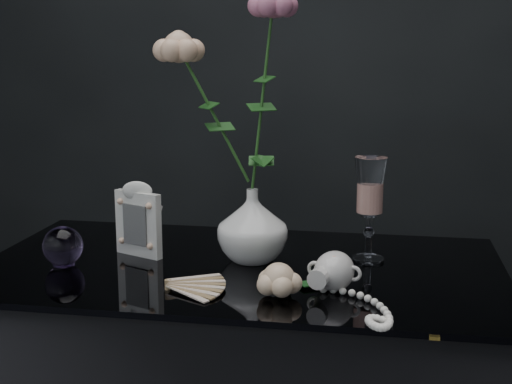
% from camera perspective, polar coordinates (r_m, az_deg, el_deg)
% --- Properties ---
extents(vase, '(0.16, 0.16, 0.15)m').
position_cam_1_polar(vase, '(1.45, -0.29, -2.69)').
color(vase, white).
rests_on(vase, table).
extents(wine_glass, '(0.08, 0.08, 0.22)m').
position_cam_1_polar(wine_glass, '(1.47, 9.07, -1.40)').
color(wine_glass, white).
rests_on(wine_glass, table).
extents(picture_frame, '(0.15, 0.13, 0.16)m').
position_cam_1_polar(picture_frame, '(1.51, -9.41, -2.12)').
color(picture_frame, silver).
rests_on(picture_frame, table).
extents(paperweight, '(0.09, 0.09, 0.08)m').
position_cam_1_polar(paperweight, '(1.49, -15.19, -4.19)').
color(paperweight, '#8D6DB1').
rests_on(paperweight, table).
extents(paper_fan, '(0.23, 0.19, 0.02)m').
position_cam_1_polar(paper_fan, '(1.31, -7.05, -7.29)').
color(paper_fan, '#FFF7CB').
rests_on(paper_fan, table).
extents(loose_rose, '(0.15, 0.19, 0.06)m').
position_cam_1_polar(loose_rose, '(1.26, 1.82, -7.03)').
color(loose_rose, beige).
rests_on(loose_rose, table).
extents(pearl_jar, '(0.30, 0.31, 0.08)m').
position_cam_1_polar(pearl_jar, '(1.31, 6.27, -6.17)').
color(pearl_jar, silver).
rests_on(pearl_jar, table).
extents(roses, '(0.26, 0.13, 0.44)m').
position_cam_1_polar(roses, '(1.41, -1.79, 8.08)').
color(roses, '#DDAD88').
rests_on(roses, vase).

